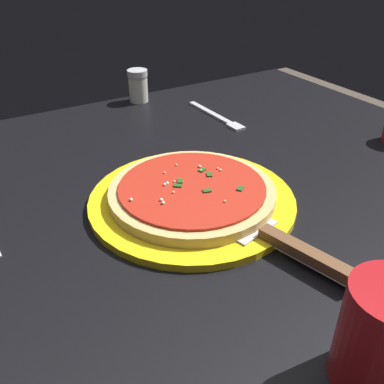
% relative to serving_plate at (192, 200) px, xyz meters
% --- Properties ---
extents(restaurant_table, '(1.05, 0.92, 0.76)m').
position_rel_serving_plate_xyz_m(restaurant_table, '(-0.05, -0.03, -0.14)').
color(restaurant_table, black).
rests_on(restaurant_table, ground_plane).
extents(serving_plate, '(0.30, 0.30, 0.01)m').
position_rel_serving_plate_xyz_m(serving_plate, '(0.00, 0.00, 0.00)').
color(serving_plate, yellow).
rests_on(serving_plate, restaurant_table).
extents(pizza, '(0.24, 0.24, 0.02)m').
position_rel_serving_plate_xyz_m(pizza, '(0.00, -0.00, 0.02)').
color(pizza, '#DBB26B').
rests_on(pizza, serving_plate).
extents(pizza_server, '(0.09, 0.22, 0.01)m').
position_rel_serving_plate_xyz_m(pizza_server, '(-0.04, 0.15, 0.01)').
color(pizza_server, silver).
rests_on(pizza_server, serving_plate).
extents(cup_tall_drink, '(0.08, 0.08, 0.11)m').
position_rel_serving_plate_xyz_m(cup_tall_drink, '(0.01, 0.33, 0.05)').
color(cup_tall_drink, '#B2191E').
rests_on(cup_tall_drink, restaurant_table).
extents(fork, '(0.02, 0.19, 0.00)m').
position_rel_serving_plate_xyz_m(fork, '(-0.22, -0.26, -0.00)').
color(fork, silver).
rests_on(fork, restaurant_table).
extents(parmesan_shaker, '(0.05, 0.05, 0.07)m').
position_rel_serving_plate_xyz_m(parmesan_shaker, '(-0.12, -0.45, 0.03)').
color(parmesan_shaker, silver).
rests_on(parmesan_shaker, restaurant_table).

